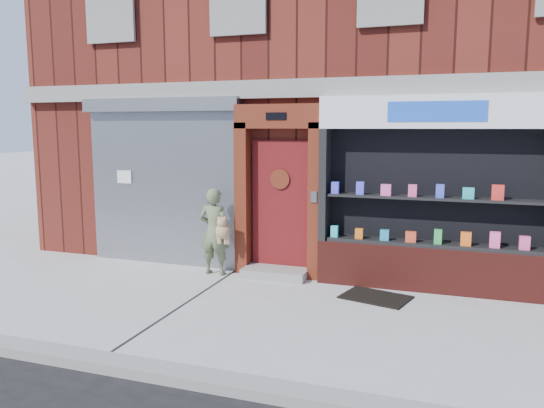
% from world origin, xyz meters
% --- Properties ---
extents(ground, '(80.00, 80.00, 0.00)m').
position_xyz_m(ground, '(0.00, 0.00, 0.00)').
color(ground, '#9E9E99').
rests_on(ground, ground).
extents(curb, '(60.00, 0.30, 0.12)m').
position_xyz_m(curb, '(0.00, -2.15, 0.06)').
color(curb, gray).
rests_on(curb, ground).
extents(building, '(12.00, 8.16, 8.00)m').
position_xyz_m(building, '(-0.00, 5.99, 4.00)').
color(building, '#4A1610').
rests_on(building, ground).
extents(shutter_bay, '(3.10, 0.30, 3.04)m').
position_xyz_m(shutter_bay, '(-3.00, 1.93, 1.72)').
color(shutter_bay, gray).
rests_on(shutter_bay, ground).
extents(red_door_bay, '(1.52, 0.58, 2.90)m').
position_xyz_m(red_door_bay, '(-0.75, 1.86, 1.46)').
color(red_door_bay, '#551C0E').
rests_on(red_door_bay, ground).
extents(pharmacy_bay, '(3.50, 0.41, 3.00)m').
position_xyz_m(pharmacy_bay, '(1.75, 1.81, 1.37)').
color(pharmacy_bay, '#5A1B15').
rests_on(pharmacy_bay, ground).
extents(woman, '(0.61, 0.40, 1.50)m').
position_xyz_m(woman, '(-1.79, 1.54, 0.76)').
color(woman, '#5C6B46').
rests_on(woman, ground).
extents(doormat, '(1.10, 0.89, 0.02)m').
position_xyz_m(doormat, '(1.02, 1.13, 0.01)').
color(doormat, black).
rests_on(doormat, ground).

